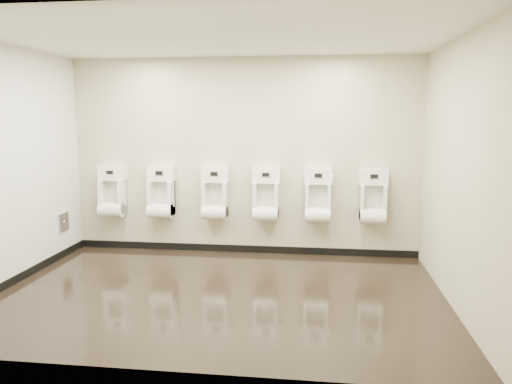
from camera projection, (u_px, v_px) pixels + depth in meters
ground at (220, 293)px, 5.63m from camera, size 5.00×3.50×0.00m
ceiling at (217, 37)px, 5.20m from camera, size 5.00×3.50×0.00m
back_wall at (243, 157)px, 7.13m from camera, size 5.00×0.02×2.80m
front_wall at (171, 196)px, 3.70m from camera, size 5.00×0.02×2.80m
left_wall at (5, 167)px, 5.73m from camera, size 0.02×3.50×2.80m
right_wall at (458, 174)px, 5.10m from camera, size 0.02×3.50×2.80m
tile_overlay_left at (5, 167)px, 5.73m from camera, size 0.01×3.50×2.80m
skirting_back at (243, 249)px, 7.32m from camera, size 5.00×0.02×0.10m
skirting_left at (14, 280)px, 5.93m from camera, size 0.02×3.50×0.10m
access_panel at (64, 222)px, 7.04m from camera, size 0.04×0.25×0.25m
urinal_0 at (112, 195)px, 7.33m from camera, size 0.40×0.30×0.74m
urinal_1 at (161, 196)px, 7.23m from camera, size 0.40×0.30×0.74m
urinal_2 at (215, 197)px, 7.13m from camera, size 0.40×0.30×0.74m
urinal_3 at (266, 198)px, 7.04m from camera, size 0.40×0.30×0.74m
urinal_4 at (318, 199)px, 6.95m from camera, size 0.40×0.30×0.74m
urinal_5 at (373, 200)px, 6.86m from camera, size 0.40×0.30×0.74m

